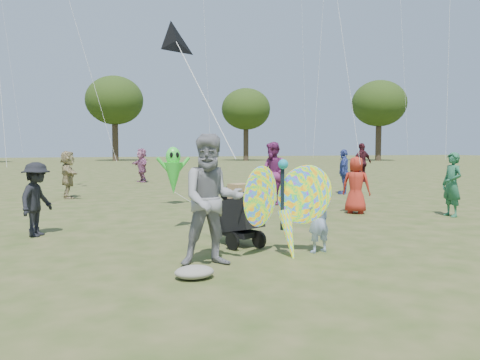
{
  "coord_description": "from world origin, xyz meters",
  "views": [
    {
      "loc": [
        -3.2,
        -6.86,
        1.72
      ],
      "look_at": [
        -0.2,
        1.5,
        1.1
      ],
      "focal_mm": 35.0,
      "sensor_mm": 36.0,
      "label": 1
    }
  ],
  "objects_px": {
    "child_girl": "(319,218)",
    "crowd_b": "(37,199)",
    "adult_man": "(212,200)",
    "crowd_a": "(356,185)",
    "alien_kite": "(173,173)",
    "crowd_c": "(344,172)",
    "crowd_d": "(68,175)",
    "crowd_e": "(273,173)",
    "butterfly_kite": "(285,208)",
    "jogging_stroller": "(238,210)",
    "crowd_f": "(452,185)",
    "crowd_j": "(142,165)",
    "crowd_h": "(362,163)"
  },
  "relations": [
    {
      "from": "child_girl",
      "to": "crowd_b",
      "type": "relative_size",
      "value": 0.78
    },
    {
      "from": "adult_man",
      "to": "crowd_a",
      "type": "xyz_separation_m",
      "value": [
        5.05,
        3.92,
        -0.22
      ]
    },
    {
      "from": "alien_kite",
      "to": "child_girl",
      "type": "bearing_deg",
      "value": -82.55
    },
    {
      "from": "crowd_c",
      "to": "crowd_d",
      "type": "xyz_separation_m",
      "value": [
        -9.58,
        1.85,
        -0.02
      ]
    },
    {
      "from": "crowd_e",
      "to": "butterfly_kite",
      "type": "distance_m",
      "value": 6.72
    },
    {
      "from": "crowd_c",
      "to": "jogging_stroller",
      "type": "distance_m",
      "value": 9.84
    },
    {
      "from": "crowd_b",
      "to": "alien_kite",
      "type": "bearing_deg",
      "value": -14.72
    },
    {
      "from": "crowd_a",
      "to": "crowd_f",
      "type": "xyz_separation_m",
      "value": [
        1.92,
        -1.29,
        0.06
      ]
    },
    {
      "from": "crowd_b",
      "to": "crowd_e",
      "type": "xyz_separation_m",
      "value": [
        6.34,
        3.09,
        0.23
      ]
    },
    {
      "from": "crowd_d",
      "to": "alien_kite",
      "type": "bearing_deg",
      "value": -139.68
    },
    {
      "from": "crowd_a",
      "to": "crowd_d",
      "type": "height_order",
      "value": "crowd_d"
    },
    {
      "from": "child_girl",
      "to": "adult_man",
      "type": "relative_size",
      "value": 0.59
    },
    {
      "from": "crowd_j",
      "to": "adult_man",
      "type": "bearing_deg",
      "value": -17.82
    },
    {
      "from": "butterfly_kite",
      "to": "alien_kite",
      "type": "relative_size",
      "value": 1.0
    },
    {
      "from": "crowd_h",
      "to": "alien_kite",
      "type": "xyz_separation_m",
      "value": [
        -10.71,
        -5.98,
        0.0
      ]
    },
    {
      "from": "child_girl",
      "to": "alien_kite",
      "type": "distance_m",
      "value": 7.2
    },
    {
      "from": "crowd_h",
      "to": "crowd_j",
      "type": "bearing_deg",
      "value": -28.68
    },
    {
      "from": "crowd_c",
      "to": "crowd_f",
      "type": "relative_size",
      "value": 1.03
    },
    {
      "from": "crowd_f",
      "to": "jogging_stroller",
      "type": "bearing_deg",
      "value": -73.38
    },
    {
      "from": "alien_kite",
      "to": "crowd_h",
      "type": "bearing_deg",
      "value": 29.19
    },
    {
      "from": "jogging_stroller",
      "to": "alien_kite",
      "type": "xyz_separation_m",
      "value": [
        0.1,
        6.1,
        0.36
      ]
    },
    {
      "from": "child_girl",
      "to": "crowd_j",
      "type": "xyz_separation_m",
      "value": [
        -0.55,
        16.71,
        0.28
      ]
    },
    {
      "from": "adult_man",
      "to": "crowd_c",
      "type": "distance_m",
      "value": 11.32
    },
    {
      "from": "crowd_d",
      "to": "jogging_stroller",
      "type": "relative_size",
      "value": 1.41
    },
    {
      "from": "jogging_stroller",
      "to": "adult_man",
      "type": "bearing_deg",
      "value": -147.5
    },
    {
      "from": "crowd_b",
      "to": "jogging_stroller",
      "type": "relative_size",
      "value": 1.26
    },
    {
      "from": "alien_kite",
      "to": "crowd_f",
      "type": "bearing_deg",
      "value": -37.96
    },
    {
      "from": "crowd_a",
      "to": "crowd_f",
      "type": "relative_size",
      "value": 0.93
    },
    {
      "from": "adult_man",
      "to": "jogging_stroller",
      "type": "bearing_deg",
      "value": 63.04
    },
    {
      "from": "jogging_stroller",
      "to": "crowd_f",
      "type": "bearing_deg",
      "value": -10.64
    },
    {
      "from": "crowd_d",
      "to": "alien_kite",
      "type": "xyz_separation_m",
      "value": [
        2.99,
        -2.96,
        0.17
      ]
    },
    {
      "from": "crowd_b",
      "to": "crowd_c",
      "type": "relative_size",
      "value": 0.87
    },
    {
      "from": "crowd_c",
      "to": "crowd_e",
      "type": "distance_m",
      "value": 4.28
    },
    {
      "from": "crowd_c",
      "to": "jogging_stroller",
      "type": "xyz_separation_m",
      "value": [
        -6.69,
        -7.21,
        -0.21
      ]
    },
    {
      "from": "crowd_c",
      "to": "crowd_d",
      "type": "distance_m",
      "value": 9.76
    },
    {
      "from": "child_girl",
      "to": "crowd_c",
      "type": "relative_size",
      "value": 0.68
    },
    {
      "from": "crowd_a",
      "to": "crowd_c",
      "type": "xyz_separation_m",
      "value": [
        2.49,
        4.53,
        0.08
      ]
    },
    {
      "from": "crowd_a",
      "to": "crowd_b",
      "type": "relative_size",
      "value": 1.03
    },
    {
      "from": "crowd_a",
      "to": "crowd_j",
      "type": "relative_size",
      "value": 0.88
    },
    {
      "from": "crowd_h",
      "to": "crowd_b",
      "type": "bearing_deg",
      "value": 25.7
    },
    {
      "from": "child_girl",
      "to": "crowd_d",
      "type": "distance_m",
      "value": 10.82
    },
    {
      "from": "crowd_c",
      "to": "crowd_h",
      "type": "relative_size",
      "value": 0.85
    },
    {
      "from": "child_girl",
      "to": "crowd_d",
      "type": "relative_size",
      "value": 0.7
    },
    {
      "from": "child_girl",
      "to": "adult_man",
      "type": "distance_m",
      "value": 1.92
    },
    {
      "from": "butterfly_kite",
      "to": "crowd_c",
      "type": "bearing_deg",
      "value": 52.77
    },
    {
      "from": "crowd_h",
      "to": "crowd_j",
      "type": "distance_m",
      "value": 10.93
    },
    {
      "from": "alien_kite",
      "to": "crowd_e",
      "type": "bearing_deg",
      "value": -18.25
    },
    {
      "from": "crowd_f",
      "to": "crowd_j",
      "type": "xyz_separation_m",
      "value": [
        -5.65,
        14.29,
        0.04
      ]
    },
    {
      "from": "crowd_h",
      "to": "butterfly_kite",
      "type": "bearing_deg",
      "value": 42.2
    },
    {
      "from": "butterfly_kite",
      "to": "crowd_f",
      "type": "bearing_deg",
      "value": 23.24
    }
  ]
}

